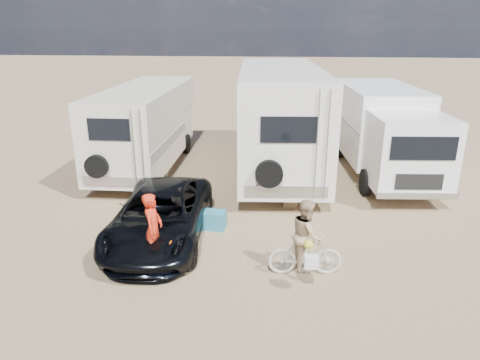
# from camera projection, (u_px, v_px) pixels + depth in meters

# --- Properties ---
(ground) EXTENTS (140.00, 140.00, 0.00)m
(ground) POSITION_uv_depth(u_px,v_px,m) (272.00, 273.00, 9.79)
(ground) COLOR #9A7F5C
(ground) RESTS_ON ground
(rv_main) EXTENTS (3.33, 8.78, 3.80)m
(rv_main) POSITION_uv_depth(u_px,v_px,m) (279.00, 121.00, 16.09)
(rv_main) COLOR white
(rv_main) RESTS_ON ground
(rv_left) EXTENTS (2.35, 7.25, 3.05)m
(rv_left) POSITION_uv_depth(u_px,v_px,m) (146.00, 129.00, 16.52)
(rv_left) COLOR beige
(rv_left) RESTS_ON ground
(box_truck) EXTENTS (2.96, 7.39, 3.07)m
(box_truck) POSITION_uv_depth(u_px,v_px,m) (385.00, 133.00, 15.77)
(box_truck) COLOR white
(box_truck) RESTS_ON ground
(dark_suv) EXTENTS (2.40, 4.85, 1.32)m
(dark_suv) POSITION_uv_depth(u_px,v_px,m) (160.00, 215.00, 11.12)
(dark_suv) COLOR black
(dark_suv) RESTS_ON ground
(bike_man) EXTENTS (1.63, 0.58, 0.85)m
(bike_man) POSITION_uv_depth(u_px,v_px,m) (155.00, 253.00, 9.75)
(bike_man) COLOR #D24308
(bike_man) RESTS_ON ground
(bike_woman) EXTENTS (1.66, 0.59, 0.98)m
(bike_woman) POSITION_uv_depth(u_px,v_px,m) (305.00, 254.00, 9.58)
(bike_woman) COLOR beige
(bike_woman) RESTS_ON ground
(rider_man) EXTENTS (0.40, 0.61, 1.66)m
(rider_man) POSITION_uv_depth(u_px,v_px,m) (154.00, 237.00, 9.62)
(rider_man) COLOR red
(rider_man) RESTS_ON ground
(rider_woman) EXTENTS (0.66, 0.82, 1.58)m
(rider_woman) POSITION_uv_depth(u_px,v_px,m) (306.00, 242.00, 9.48)
(rider_woman) COLOR tan
(rider_woman) RESTS_ON ground
(bike_parked) EXTENTS (1.87, 1.12, 0.93)m
(bike_parked) POSITION_uv_depth(u_px,v_px,m) (418.00, 175.00, 14.69)
(bike_parked) COLOR #292B29
(bike_parked) RESTS_ON ground
(cooler) EXTENTS (0.65, 0.50, 0.49)m
(cooler) POSITION_uv_depth(u_px,v_px,m) (214.00, 220.00, 11.85)
(cooler) COLOR teal
(cooler) RESTS_ON ground
(crate) EXTENTS (0.46, 0.46, 0.33)m
(crate) POSITION_uv_depth(u_px,v_px,m) (291.00, 201.00, 13.36)
(crate) COLOR olive
(crate) RESTS_ON ground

